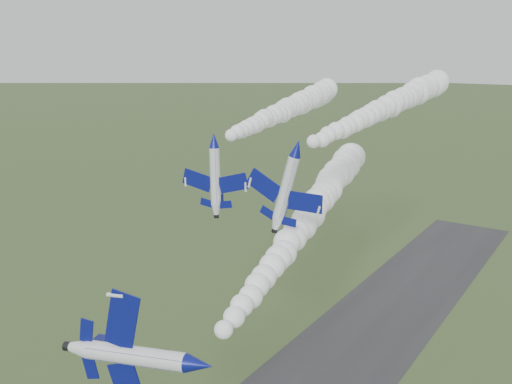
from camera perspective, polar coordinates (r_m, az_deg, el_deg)
jet_lead at (r=50.06m, az=-5.72°, el=-16.89°), size 5.58×14.17×11.91m
smoke_trail_jet_lead at (r=85.45m, az=5.57°, el=-1.87°), size 26.60×73.80×5.68m
jet_pair_left at (r=77.28m, az=-4.26°, el=5.19°), size 10.09×11.91×2.94m
smoke_trail_jet_pair_left at (r=107.86m, az=3.39°, el=8.40°), size 15.49×60.97×5.14m
jet_pair_right at (r=69.96m, az=4.08°, el=4.39°), size 10.40×12.80×3.90m
smoke_trail_jet_pair_right at (r=104.48m, az=13.41°, el=8.53°), size 11.88×69.34×5.31m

